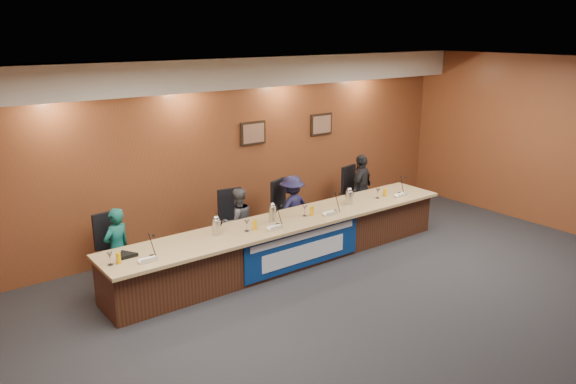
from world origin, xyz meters
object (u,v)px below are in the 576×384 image
object	(u,v)px
speakerphone	(126,255)
banner	(304,248)
panelist_a	(117,249)
panelist_d	(361,188)
panelist_b	(238,222)
carafe_mid	(272,214)
office_chair_b	(235,226)
office_chair_d	(357,197)
office_chair_a	(116,255)
carafe_right	(349,198)
dais_body	(288,242)
carafe_left	(216,227)
office_chair_c	(289,213)
panelist_c	(292,208)

from	to	relation	value
speakerphone	banner	bearing A→B (deg)	-9.69
panelist_a	panelist_d	size ratio (longest dim) A/B	0.90
panelist_b	carafe_mid	size ratio (longest dim) A/B	4.66
panelist_d	panelist_a	bearing A→B (deg)	-23.75
office_chair_b	carafe_mid	xyz separation A→B (m)	(0.19, -0.82, 0.39)
carafe_mid	panelist_a	bearing A→B (deg)	162.16
office_chair_d	office_chair_a	bearing A→B (deg)	166.57
carafe_right	speakerphone	size ratio (longest dim) A/B	0.70
panelist_a	office_chair_d	xyz separation A→B (m)	(4.86, 0.10, -0.13)
banner	panelist_b	world-z (taller)	panelist_b
panelist_a	carafe_right	size ratio (longest dim) A/B	5.41
dais_body	carafe_left	distance (m)	1.38
panelist_b	office_chair_d	xyz separation A→B (m)	(2.81, 0.10, -0.10)
panelist_d	carafe_mid	size ratio (longest dim) A/B	5.43
banner	office_chair_d	distance (m)	2.65
dais_body	speakerphone	world-z (taller)	speakerphone
panelist_b	speakerphone	size ratio (longest dim) A/B	3.63
panelist_d	speakerphone	distance (m)	5.04
panelist_a	carafe_mid	size ratio (longest dim) A/B	4.90
office_chair_a	office_chair_c	world-z (taller)	same
dais_body	carafe_left	world-z (taller)	carafe_left
carafe_right	speakerphone	xyz separation A→B (m)	(-3.94, 0.07, -0.09)
panelist_d	office_chair_a	size ratio (longest dim) A/B	2.81
carafe_right	office_chair_c	bearing A→B (deg)	126.49
office_chair_d	carafe_right	size ratio (longest dim) A/B	2.13
panelist_c	office_chair_b	size ratio (longest dim) A/B	2.49
office_chair_b	carafe_right	xyz separation A→B (m)	(1.77, -0.87, 0.38)
speakerphone	carafe_left	bearing A→B (deg)	0.26
office_chair_a	panelist_b	bearing A→B (deg)	-5.60
office_chair_d	carafe_left	distance (m)	3.72
panelist_d	carafe_left	xyz separation A→B (m)	(-3.61, -0.70, 0.19)
office_chair_c	carafe_right	world-z (taller)	carafe_right
panelist_a	office_chair_a	distance (m)	0.16
banner	carafe_mid	distance (m)	0.72
panelist_c	speakerphone	xyz separation A→B (m)	(-3.30, -0.70, 0.18)
office_chair_b	carafe_right	world-z (taller)	carafe_right
panelist_c	office_chair_a	size ratio (longest dim) A/B	2.49
office_chair_d	speakerphone	xyz separation A→B (m)	(-4.99, -0.80, 0.30)
banner	office_chair_b	bearing A→B (deg)	110.68
banner	panelist_b	distance (m)	1.26
panelist_c	carafe_right	bearing A→B (deg)	123.09
banner	office_chair_d	size ratio (longest dim) A/B	4.58
panelist_a	speakerphone	distance (m)	0.73
banner	carafe_right	world-z (taller)	carafe_right
carafe_mid	office_chair_a	bearing A→B (deg)	159.87
panelist_b	office_chair_d	size ratio (longest dim) A/B	2.42
panelist_c	carafe_right	size ratio (longest dim) A/B	5.30
panelist_d	panelist_b	bearing A→B (deg)	-23.75
carafe_right	panelist_a	bearing A→B (deg)	168.61
panelist_a	carafe_right	bearing A→B (deg)	146.85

